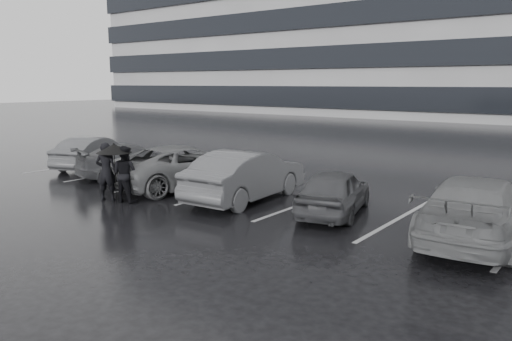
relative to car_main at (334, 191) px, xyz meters
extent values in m
plane|color=black|center=(-1.84, -1.94, -0.61)|extent=(160.00, 160.00, 0.00)
cube|color=black|center=(-23.84, 46.06, 1.39)|extent=(60.60, 25.60, 2.20)
cube|color=black|center=(-23.84, 46.06, 5.39)|extent=(60.60, 25.60, 2.20)
cube|color=black|center=(-23.84, 46.06, 9.39)|extent=(60.60, 25.60, 2.20)
imported|color=black|center=(0.00, 0.00, 0.00)|extent=(2.31, 3.82, 1.22)
imported|color=#2F2F31|center=(-2.86, -0.16, 0.13)|extent=(1.89, 4.60, 1.48)
imported|color=#444547|center=(-5.68, 0.09, 0.09)|extent=(3.10, 5.33, 1.40)
imported|color=black|center=(-8.53, 0.22, -0.01)|extent=(2.85, 4.41, 1.19)
imported|color=#2F2F31|center=(-11.31, 0.48, 0.04)|extent=(2.62, 4.15, 1.29)
imported|color=#444547|center=(3.58, -0.10, 0.11)|extent=(2.44, 5.09, 1.43)
imported|color=black|center=(-6.10, -2.69, 0.26)|extent=(0.75, 0.69, 1.73)
imported|color=black|center=(-5.52, -2.47, 0.22)|extent=(0.88, 0.73, 1.65)
cylinder|color=black|center=(-5.76, -2.64, 0.13)|extent=(0.02, 0.02, 1.48)
cone|color=black|center=(-5.76, -2.64, 0.97)|extent=(1.02, 1.02, 0.26)
sphere|color=black|center=(-5.76, -2.64, 1.10)|extent=(0.05, 0.05, 0.05)
cube|color=#959497|center=(-12.44, 0.56, -0.61)|extent=(0.12, 5.00, 0.00)
cube|color=#959497|center=(-9.64, 0.56, -0.61)|extent=(0.12, 5.00, 0.00)
cube|color=#959497|center=(-6.84, 0.56, -0.61)|extent=(0.12, 5.00, 0.00)
cube|color=#959497|center=(-4.04, 0.56, -0.61)|extent=(0.12, 5.00, 0.00)
cube|color=#959497|center=(-1.24, 0.56, -0.61)|extent=(0.12, 5.00, 0.00)
cube|color=#959497|center=(1.56, 0.56, -0.61)|extent=(0.12, 5.00, 0.00)
camera|label=1|loc=(6.18, -11.50, 2.83)|focal=35.00mm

